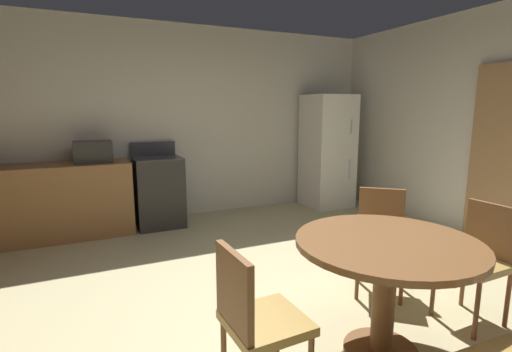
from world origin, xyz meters
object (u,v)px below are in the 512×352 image
(microwave, at_px, (93,152))
(chair_west, at_px, (254,316))
(oven_range, at_px, (158,191))
(chair_east, at_px, (479,255))
(chair_northeast, at_px, (380,233))
(dining_table, at_px, (386,265))
(refrigerator, at_px, (327,151))

(microwave, bearing_deg, chair_west, -79.35)
(oven_range, xyz_separation_m, chair_east, (1.69, -3.31, 0.03))
(oven_range, relative_size, chair_northeast, 1.26)
(oven_range, height_order, dining_table, oven_range)
(chair_northeast, bearing_deg, chair_west, -23.16)
(dining_table, height_order, chair_northeast, chair_northeast)
(microwave, height_order, chair_west, microwave)
(dining_table, distance_m, chair_east, 0.92)
(oven_range, relative_size, refrigerator, 0.62)
(oven_range, xyz_separation_m, chair_west, (-0.13, -3.37, 0.03))
(chair_west, bearing_deg, chair_east, -0.71)
(refrigerator, height_order, chair_west, refrigerator)
(microwave, bearing_deg, refrigerator, -0.84)
(oven_range, distance_m, chair_west, 3.37)
(chair_east, xyz_separation_m, chair_west, (-1.82, -0.06, 0.00))
(oven_range, xyz_separation_m, microwave, (-0.76, -0.00, 0.56))
(refrigerator, xyz_separation_m, dining_table, (-1.88, -3.27, -0.28))
(oven_range, bearing_deg, chair_east, -62.96)
(oven_range, distance_m, dining_table, 3.42)
(microwave, relative_size, chair_northeast, 0.51)
(oven_range, relative_size, chair_east, 1.26)
(chair_east, xyz_separation_m, chair_northeast, (-0.31, 0.67, 0.00))
(chair_east, bearing_deg, dining_table, 0.00)
(chair_west, bearing_deg, chair_northeast, 23.16)
(refrigerator, xyz_separation_m, chair_northeast, (-1.28, -2.59, -0.38))
(oven_range, distance_m, microwave, 0.95)
(microwave, distance_m, chair_west, 3.46)
(chair_west, bearing_deg, dining_table, 0.00)
(oven_range, distance_m, chair_northeast, 2.98)
(microwave, bearing_deg, oven_range, 0.27)
(chair_east, height_order, chair_west, same)
(chair_east, distance_m, chair_northeast, 0.74)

